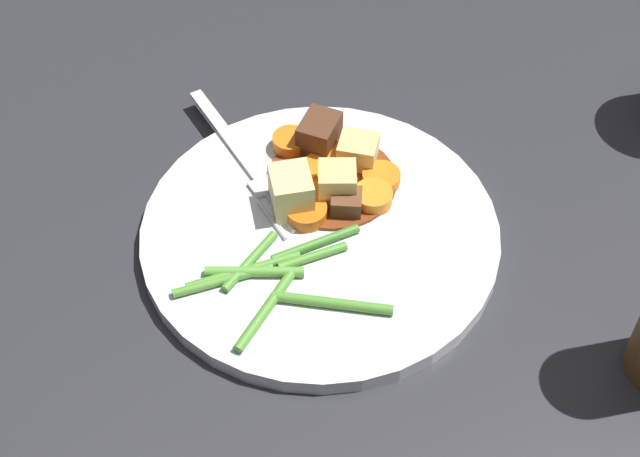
{
  "coord_description": "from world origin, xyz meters",
  "views": [
    {
      "loc": [
        -0.45,
        -0.08,
        0.55
      ],
      "look_at": [
        0.0,
        0.0,
        0.01
      ],
      "focal_mm": 53.68,
      "sensor_mm": 36.0,
      "label": 1
    }
  ],
  "objects": [
    {
      "name": "ground_plane",
      "position": [
        0.0,
        0.0,
        0.0
      ],
      "size": [
        3.0,
        3.0,
        0.0
      ],
      "primitive_type": "plane",
      "color": "#2D2D33"
    },
    {
      "name": "dinner_plate",
      "position": [
        0.0,
        0.0,
        0.01
      ],
      "size": [
        0.27,
        0.27,
        0.01
      ],
      "primitive_type": "cylinder",
      "color": "white",
      "rests_on": "ground_plane"
    },
    {
      "name": "stew_sauce",
      "position": [
        0.05,
        0.0,
        0.01
      ],
      "size": [
        0.1,
        0.1,
        0.0
      ],
      "primitive_type": "cylinder",
      "color": "brown",
      "rests_on": "dinner_plate"
    },
    {
      "name": "carrot_slice_0",
      "position": [
        0.04,
        0.02,
        0.02
      ],
      "size": [
        0.03,
        0.03,
        0.01
      ],
      "primitive_type": "cylinder",
      "rotation": [
        0.0,
        0.0,
        1.43
      ],
      "color": "orange",
      "rests_on": "dinner_plate"
    },
    {
      "name": "carrot_slice_1",
      "position": [
        0.08,
        0.04,
        0.02
      ],
      "size": [
        0.04,
        0.04,
        0.01
      ],
      "primitive_type": "cylinder",
      "rotation": [
        0.0,
        0.0,
        1.27
      ],
      "color": "orange",
      "rests_on": "dinner_plate"
    },
    {
      "name": "carrot_slice_2",
      "position": [
        0.03,
        -0.03,
        0.02
      ],
      "size": [
        0.03,
        0.03,
        0.01
      ],
      "primitive_type": "cylinder",
      "rotation": [
        0.0,
        0.0,
        3.34
      ],
      "color": "orange",
      "rests_on": "dinner_plate"
    },
    {
      "name": "carrot_slice_3",
      "position": [
        0.06,
        0.01,
        0.02
      ],
      "size": [
        0.05,
        0.05,
        0.01
      ],
      "primitive_type": "cylinder",
      "rotation": [
        0.0,
        0.0,
        3.78
      ],
      "color": "orange",
      "rests_on": "dinner_plate"
    },
    {
      "name": "carrot_slice_4",
      "position": [
        0.05,
        -0.04,
        0.02
      ],
      "size": [
        0.04,
        0.04,
        0.01
      ],
      "primitive_type": "cylinder",
      "rotation": [
        0.0,
        0.0,
        0.44
      ],
      "color": "orange",
      "rests_on": "dinner_plate"
    },
    {
      "name": "carrot_slice_5",
      "position": [
        0.07,
        0.0,
        0.02
      ],
      "size": [
        0.04,
        0.04,
        0.01
      ],
      "primitive_type": "cylinder",
      "rotation": [
        0.0,
        0.0,
        0.4
      ],
      "color": "orange",
      "rests_on": "dinner_plate"
    },
    {
      "name": "carrot_slice_6",
      "position": [
        0.03,
        0.01,
        0.02
      ],
      "size": [
        0.03,
        0.03,
        0.01
      ],
      "primitive_type": "cylinder",
      "rotation": [
        0.0,
        0.0,
        5.23
      ],
      "color": "orange",
      "rests_on": "dinner_plate"
    },
    {
      "name": "carrot_slice_7",
      "position": [
        0.01,
        0.01,
        0.02
      ],
      "size": [
        0.04,
        0.04,
        0.01
      ],
      "primitive_type": "cylinder",
      "rotation": [
        0.0,
        0.0,
        2.25
      ],
      "color": "orange",
      "rests_on": "dinner_plate"
    },
    {
      "name": "potato_chunk_0",
      "position": [
        0.02,
        0.02,
        0.03
      ],
      "size": [
        0.04,
        0.04,
        0.03
      ],
      "primitive_type": "cube",
      "rotation": [
        0.0,
        0.0,
        3.53
      ],
      "color": "#EAD68C",
      "rests_on": "dinner_plate"
    },
    {
      "name": "potato_chunk_1",
      "position": [
        0.03,
        -0.01,
        0.03
      ],
      "size": [
        0.03,
        0.03,
        0.03
      ],
      "primitive_type": "cube",
      "rotation": [
        0.0,
        0.0,
        3.33
      ],
      "color": "#E5CC7A",
      "rests_on": "dinner_plate"
    },
    {
      "name": "potato_chunk_2",
      "position": [
        0.07,
        -0.02,
        0.03
      ],
      "size": [
        0.03,
        0.03,
        0.02
      ],
      "primitive_type": "cube",
      "rotation": [
        0.0,
        0.0,
        3.1
      ],
      "color": "#E5CC7A",
      "rests_on": "dinner_plate"
    },
    {
      "name": "meat_chunk_0",
      "position": [
        0.08,
        0.02,
        0.03
      ],
      "size": [
        0.04,
        0.03,
        0.03
      ],
      "primitive_type": "cube",
      "rotation": [
        0.0,
        0.0,
        4.51
      ],
      "color": "#56331E",
      "rests_on": "dinner_plate"
    },
    {
      "name": "meat_chunk_1",
      "position": [
        0.02,
        -0.02,
        0.02
      ],
      "size": [
        0.02,
        0.02,
        0.02
      ],
      "primitive_type": "cube",
      "rotation": [
        0.0,
        0.0,
        1.68
      ],
      "color": "brown",
      "rests_on": "dinner_plate"
    },
    {
      "name": "green_bean_0",
      "position": [
        -0.05,
        0.04,
        0.02
      ],
      "size": [
        0.02,
        0.07,
        0.01
      ],
      "primitive_type": "cylinder",
      "rotation": [
        0.0,
        1.57,
        4.89
      ],
      "color": "#66AD42",
      "rests_on": "dinner_plate"
    },
    {
      "name": "green_bean_1",
      "position": [
        -0.03,
        -0.0,
        0.02
      ],
      "size": [
        0.03,
        0.05,
        0.01
      ],
      "primitive_type": "cylinder",
      "rotation": [
        0.0,
        1.57,
        5.29
      ],
      "color": "#599E38",
      "rests_on": "dinner_plate"
    },
    {
      "name": "green_bean_2",
      "position": [
        -0.04,
        0.04,
        0.02
      ],
      "size": [
        0.06,
        0.03,
        0.01
      ],
      "primitive_type": "cylinder",
      "rotation": [
        0.0,
        1.57,
        5.88
      ],
      "color": "#599E38",
      "rests_on": "dinner_plate"
    },
    {
      "name": "green_bean_3",
      "position": [
        -0.05,
        0.05,
        0.02
      ],
      "size": [
        0.05,
        0.08,
        0.01
      ],
      "primitive_type": "cylinder",
      "rotation": [
        0.0,
        1.57,
        5.25
      ],
      "color": "#599E38",
      "rests_on": "dinner_plate"
    },
    {
      "name": "green_bean_4",
      "position": [
        -0.08,
        0.02,
        0.02
      ],
      "size": [
        0.07,
        0.03,
        0.01
      ],
      "primitive_type": "cylinder",
      "rotation": [
        0.0,
        1.57,
        5.97
      ],
      "color": "#599E38",
      "rests_on": "dinner_plate"
    },
    {
      "name": "green_bean_5",
      "position": [
        -0.07,
        -0.02,
        0.02
      ],
      "size": [
        0.01,
        0.08,
        0.01
      ],
      "primitive_type": "cylinder",
      "rotation": [
        0.0,
        1.57,
        4.75
      ],
      "color": "#599E38",
      "rests_on": "dinner_plate"
    },
    {
      "name": "green_bean_6",
      "position": [
        -0.06,
        0.06,
        0.02
      ],
      "size": [
        0.04,
        0.07,
        0.01
      ],
      "primitive_type": "cylinder",
      "rotation": [
        0.0,
        1.57,
        5.23
      ],
      "color": "#599E38",
      "rests_on": "dinner_plate"
    },
    {
      "name": "green_bean_7",
      "position": [
        -0.02,
        0.0,
        0.02
      ],
      "size": [
        0.05,
        0.06,
        0.01
      ],
      "primitive_type": "cylinder",
      "rotation": [
        0.0,
        1.57,
        5.34
      ],
      "color": "#4C8E33",
      "rests_on": "dinner_plate"
    },
    {
      "name": "fork",
      "position": [
        0.06,
        0.07,
        0.02
      ],
      "size": [
        0.14,
        0.13,
        0.0
      ],
      "color": "silver",
      "rests_on": "dinner_plate"
    }
  ]
}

